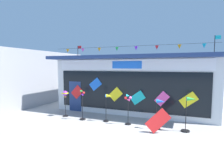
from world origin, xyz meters
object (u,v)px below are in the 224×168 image
(wind_spinner_center_right, at_px, (128,106))
(wind_spinner_far_right, at_px, (189,111))
(wind_spinner_right, at_px, (159,112))
(display_kite_on_ground, at_px, (158,121))
(wind_spinner_far_left, at_px, (65,97))
(kite_shop_building, at_px, (136,83))
(wind_spinner_left, at_px, (82,104))
(wind_spinner_center_left, at_px, (108,104))

(wind_spinner_center_right, distance_m, wind_spinner_far_right, 2.89)
(wind_spinner_right, relative_size, display_kite_on_ground, 1.36)
(wind_spinner_center_right, relative_size, wind_spinner_right, 1.09)
(wind_spinner_far_left, height_order, wind_spinner_center_right, wind_spinner_center_right)
(kite_shop_building, bearing_deg, wind_spinner_far_left, -133.34)
(wind_spinner_far_right, bearing_deg, wind_spinner_right, -173.19)
(wind_spinner_center_right, xyz_separation_m, wind_spinner_right, (1.58, -0.13, -0.15))
(wind_spinner_left, height_order, wind_spinner_right, wind_spinner_left)
(wind_spinner_left, bearing_deg, wind_spinner_far_left, 169.69)
(wind_spinner_center_right, height_order, wind_spinner_right, wind_spinner_center_right)
(kite_shop_building, bearing_deg, wind_spinner_center_left, -99.25)
(wind_spinner_far_left, relative_size, wind_spinner_right, 1.07)
(wind_spinner_left, height_order, wind_spinner_center_left, wind_spinner_left)
(wind_spinner_far_right, bearing_deg, kite_shop_building, 133.06)
(wind_spinner_center_left, height_order, wind_spinner_center_right, wind_spinner_center_right)
(kite_shop_building, distance_m, wind_spinner_far_right, 5.13)
(wind_spinner_left, xyz_separation_m, wind_spinner_center_left, (1.49, 0.22, 0.08))
(kite_shop_building, distance_m, wind_spinner_center_right, 3.86)
(kite_shop_building, bearing_deg, wind_spinner_center_right, -81.43)
(wind_spinner_left, xyz_separation_m, wind_spinner_right, (4.22, 0.00, -0.06))
(wind_spinner_right, bearing_deg, wind_spinner_center_left, 175.42)
(wind_spinner_left, bearing_deg, wind_spinner_far_right, 1.63)
(kite_shop_building, bearing_deg, wind_spinner_right, -60.95)
(wind_spinner_far_left, bearing_deg, wind_spinner_center_left, -0.43)
(wind_spinner_left, xyz_separation_m, wind_spinner_center_right, (2.65, 0.13, 0.09))
(display_kite_on_ground, bearing_deg, wind_spinner_left, 172.82)
(kite_shop_building, height_order, wind_spinner_left, kite_shop_building)
(kite_shop_building, xyz_separation_m, wind_spinner_far_right, (3.45, -3.69, -0.88))
(wind_spinner_right, height_order, wind_spinner_far_right, wind_spinner_far_right)
(wind_spinner_far_left, relative_size, wind_spinner_far_right, 0.95)
(wind_spinner_center_left, relative_size, display_kite_on_ground, 1.40)
(wind_spinner_far_right, bearing_deg, wind_spinner_left, -178.37)
(wind_spinner_left, relative_size, wind_spinner_center_right, 1.07)
(kite_shop_building, bearing_deg, wind_spinner_left, -118.45)
(wind_spinner_center_right, bearing_deg, wind_spinner_left, -177.27)
(wind_spinner_right, bearing_deg, display_kite_on_ground, -86.14)
(wind_spinner_far_left, bearing_deg, kite_shop_building, 46.66)
(display_kite_on_ground, bearing_deg, kite_shop_building, 116.36)
(kite_shop_building, distance_m, display_kite_on_ground, 5.06)
(wind_spinner_center_right, height_order, wind_spinner_far_right, wind_spinner_far_right)
(wind_spinner_far_left, relative_size, wind_spinner_center_right, 0.98)
(wind_spinner_right, bearing_deg, wind_spinner_far_left, 177.53)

